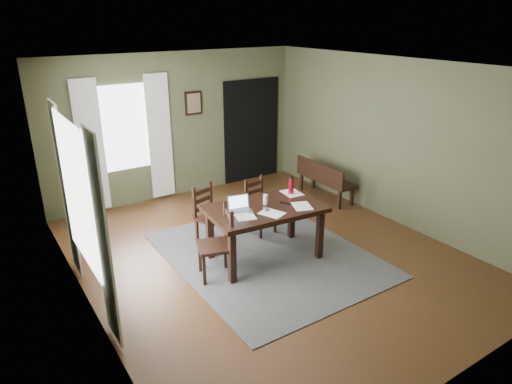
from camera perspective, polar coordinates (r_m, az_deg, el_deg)
ground at (r=6.78m, az=1.41°, el=-7.92°), size 5.00×6.00×0.01m
room_shell at (r=6.11m, az=1.56°, el=7.05°), size 5.02×6.02×2.71m
rug at (r=6.78m, az=1.41°, el=-7.83°), size 2.60×3.20×0.01m
dining_table at (r=6.39m, az=1.12°, el=-2.66°), size 1.67×1.09×0.80m
chair_end at (r=6.06m, az=-4.69°, el=-6.43°), size 0.55×0.55×1.00m
chair_back_left at (r=6.98m, az=-5.87°, el=-2.94°), size 0.50×0.50×0.91m
chair_back_right at (r=7.29m, az=0.39°, el=-1.84°), size 0.44×0.45×0.89m
bench at (r=8.72m, az=8.47°, el=1.85°), size 0.41×1.28×0.72m
laptop at (r=6.20m, az=-2.03°, el=-1.90°), size 0.35×0.30×0.21m
computer_mouse at (r=6.22m, az=1.28°, el=-2.18°), size 0.07×0.10×0.03m
tv_remote at (r=6.46m, az=3.66°, el=-1.37°), size 0.12×0.16×0.02m
drinking_glass at (r=6.41m, az=1.19°, el=-0.93°), size 0.07×0.07×0.14m
water_bottle at (r=6.79m, az=4.41°, el=0.83°), size 0.10×0.10×0.28m
paper_a at (r=6.07m, az=-1.43°, el=-2.94°), size 0.34×0.39×0.00m
paper_b at (r=6.39m, az=5.77°, el=-1.77°), size 0.34×0.39×0.00m
paper_d at (r=6.85m, az=4.50°, el=-0.12°), size 0.28×0.35×0.00m
paper_e at (r=6.14m, az=2.00°, el=-2.67°), size 0.34×0.38×0.00m
window_left at (r=5.46m, az=-21.58°, el=-0.14°), size 0.01×1.30×1.70m
window_back at (r=8.39m, az=-16.10°, el=7.71°), size 1.00×0.01×1.50m
curtain_left_near at (r=4.82m, az=-18.62°, el=-5.83°), size 0.03×0.48×2.30m
curtain_left_far at (r=6.31m, az=-22.69°, el=0.09°), size 0.03×0.48×2.30m
curtain_back_left at (r=8.26m, az=-19.93°, el=5.26°), size 0.44×0.03×2.30m
curtain_back_right at (r=8.61m, az=-11.94°, el=6.71°), size 0.44×0.03×2.30m
framed_picture at (r=8.80m, az=-7.81°, el=10.96°), size 0.34×0.03×0.44m
doorway_back at (r=9.57m, az=-0.55°, el=7.70°), size 1.30×0.03×2.10m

